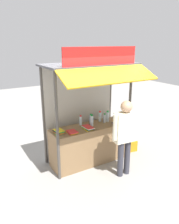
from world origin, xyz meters
TOP-DOWN VIEW (x-y plane):
  - ground_plane at (0.00, 0.00)m, footprint 20.00×20.00m
  - stall_counter at (0.00, 0.00)m, footprint 1.84×0.61m
  - stall_structure at (0.00, 0.13)m, footprint 2.04×1.51m
  - water_bottle_mid_right at (0.40, 0.17)m, footprint 0.07×0.07m
  - water_bottle_front_left at (-0.13, 0.19)m, footprint 0.07×0.07m
  - water_bottle_front_right at (0.13, 0.16)m, footprint 0.07×0.07m
  - water_bottle_back_right at (0.54, 0.05)m, footprint 0.08×0.08m
  - water_bottle_right at (0.45, 0.05)m, footprint 0.06×0.06m
  - water_bottle_far_left at (0.06, 0.00)m, footprint 0.08×0.08m
  - magazine_stack_left at (-0.77, -0.00)m, footprint 0.21×0.26m
  - magazine_stack_far_right at (-0.11, -0.12)m, footprint 0.20×0.31m
  - magazine_stack_center at (0.67, -0.24)m, footprint 0.27×0.28m
  - magazine_stack_rear_center at (-0.52, -0.14)m, footprint 0.22×0.26m
  - banana_bunch_rightmost at (-0.21, -0.40)m, footprint 0.10×0.10m
  - banana_bunch_leftmost at (0.25, -0.40)m, footprint 0.10×0.10m
  - vendor_person at (0.34, -0.86)m, footprint 0.63×0.25m
  - plastic_crate at (1.18, 0.01)m, footprint 0.47×0.47m

SIDE VIEW (x-z plane):
  - ground_plane at x=0.00m, z-range 0.00..0.00m
  - plastic_crate at x=1.18m, z-range 0.00..0.28m
  - stall_counter at x=0.00m, z-range 0.00..0.90m
  - magazine_stack_rear_center at x=-0.52m, z-range 0.90..0.95m
  - magazine_stack_far_right at x=-0.11m, z-range 0.90..0.96m
  - magazine_stack_left at x=-0.77m, z-range 0.90..0.97m
  - magazine_stack_center at x=0.67m, z-range 0.90..1.01m
  - vendor_person at x=0.34m, z-range 0.17..1.83m
  - water_bottle_right at x=0.45m, z-range 0.89..1.12m
  - water_bottle_front_right at x=0.13m, z-range 0.89..1.13m
  - water_bottle_front_left at x=-0.13m, z-range 0.89..1.13m
  - water_bottle_mid_right at x=0.40m, z-range 0.89..1.16m
  - water_bottle_back_right at x=0.54m, z-range 0.89..1.17m
  - water_bottle_far_left at x=0.06m, z-range 0.89..1.17m
  - stall_structure at x=0.00m, z-range 0.27..2.96m
  - banana_bunch_leftmost at x=0.25m, z-range 1.84..2.14m
  - banana_bunch_rightmost at x=-0.21m, z-range 1.91..2.16m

